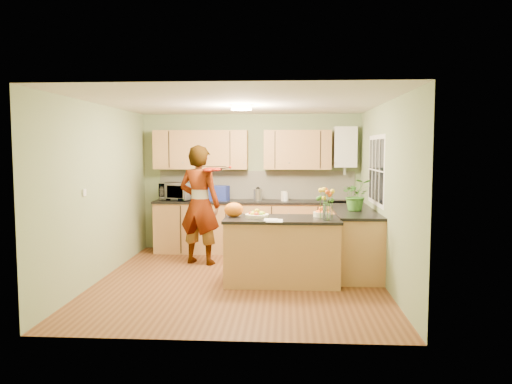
{
  "coord_description": "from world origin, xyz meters",
  "views": [
    {
      "loc": [
        0.65,
        -6.94,
        1.87
      ],
      "look_at": [
        0.2,
        0.5,
        1.22
      ],
      "focal_mm": 35.0,
      "sensor_mm": 36.0,
      "label": 1
    }
  ],
  "objects": [
    {
      "name": "ceiling",
      "position": [
        0.0,
        0.0,
        2.5
      ],
      "size": [
        4.0,
        4.5,
        0.02
      ],
      "primitive_type": "cube",
      "color": "silver",
      "rests_on": "wall_back"
    },
    {
      "name": "boiler",
      "position": [
        1.7,
        2.09,
        1.9
      ],
      "size": [
        0.4,
        0.3,
        0.86
      ],
      "color": "white",
      "rests_on": "wall_back"
    },
    {
      "name": "orange_bowl",
      "position": [
        1.15,
        0.07,
        0.97
      ],
      "size": [
        0.23,
        0.23,
        0.13
      ],
      "color": "#F7EBC5",
      "rests_on": "peninsula_island"
    },
    {
      "name": "flower_vase",
      "position": [
        1.2,
        -0.26,
        1.24
      ],
      "size": [
        0.26,
        0.26,
        0.48
      ],
      "rotation": [
        0.0,
        0.0,
        0.07
      ],
      "color": "silver",
      "rests_on": "peninsula_island"
    },
    {
      "name": "jar_cream",
      "position": [
        0.61,
        1.95,
        1.03
      ],
      "size": [
        0.12,
        0.12,
        0.17
      ],
      "primitive_type": "cylinder",
      "rotation": [
        0.0,
        0.0,
        -0.05
      ],
      "color": "#F7EBC5",
      "rests_on": "back_counter"
    },
    {
      "name": "peninsula_island",
      "position": [
        0.6,
        -0.08,
        0.46
      ],
      "size": [
        1.6,
        0.82,
        0.92
      ],
      "color": "#A57842",
      "rests_on": "floor"
    },
    {
      "name": "back_counter",
      "position": [
        0.1,
        1.95,
        0.47
      ],
      "size": [
        3.64,
        0.62,
        0.94
      ],
      "color": "#A57842",
      "rests_on": "floor"
    },
    {
      "name": "right_counter",
      "position": [
        1.7,
        0.85,
        0.47
      ],
      "size": [
        0.62,
        2.24,
        0.94
      ],
      "color": "#A57842",
      "rests_on": "floor"
    },
    {
      "name": "light_switch",
      "position": [
        -1.99,
        -0.6,
        1.3
      ],
      "size": [
        0.02,
        0.09,
        0.09
      ],
      "primitive_type": "cube",
      "color": "white",
      "rests_on": "wall_left"
    },
    {
      "name": "upper_cabinets",
      "position": [
        -0.18,
        2.08,
        1.85
      ],
      "size": [
        3.2,
        0.34,
        0.7
      ],
      "color": "#A57842",
      "rests_on": "wall_back"
    },
    {
      "name": "microwave",
      "position": [
        -1.32,
        1.95,
        1.1
      ],
      "size": [
        0.66,
        0.55,
        0.32
      ],
      "primitive_type": "imported",
      "rotation": [
        0.0,
        0.0,
        -0.34
      ],
      "color": "white",
      "rests_on": "back_counter"
    },
    {
      "name": "violinist",
      "position": [
        -0.75,
        1.01,
        0.96
      ],
      "size": [
        0.81,
        0.66,
        1.93
      ],
      "primitive_type": "imported",
      "rotation": [
        0.0,
        0.0,
        2.83
      ],
      "color": "#D89D84",
      "rests_on": "floor"
    },
    {
      "name": "jar_white",
      "position": [
        0.64,
        1.91,
        1.02
      ],
      "size": [
        0.11,
        0.11,
        0.15
      ],
      "primitive_type": "cylinder",
      "rotation": [
        0.0,
        0.0,
        0.07
      ],
      "color": "white",
      "rests_on": "back_counter"
    },
    {
      "name": "splashback",
      "position": [
        0.1,
        2.23,
        1.2
      ],
      "size": [
        3.6,
        0.02,
        0.52
      ],
      "primitive_type": "cube",
      "color": "white",
      "rests_on": "back_counter"
    },
    {
      "name": "ceiling_lamp",
      "position": [
        0.0,
        0.3,
        2.46
      ],
      "size": [
        0.3,
        0.3,
        0.07
      ],
      "color": "#FFEABF",
      "rests_on": "ceiling"
    },
    {
      "name": "wall_right",
      "position": [
        2.0,
        0.0,
        1.25
      ],
      "size": [
        0.02,
        4.5,
        2.5
      ],
      "primitive_type": "cube",
      "color": "#8AA072",
      "rests_on": "floor"
    },
    {
      "name": "papers",
      "position": [
        0.5,
        -0.38,
        0.92
      ],
      "size": [
        0.22,
        0.3,
        0.01
      ],
      "primitive_type": "cube",
      "color": "white",
      "rests_on": "peninsula_island"
    },
    {
      "name": "orange_bag",
      "position": [
        -0.08,
        -0.03,
        1.02
      ],
      "size": [
        0.32,
        0.29,
        0.2
      ],
      "primitive_type": "ellipsoid",
      "rotation": [
        0.0,
        0.0,
        0.27
      ],
      "color": "orange",
      "rests_on": "peninsula_island"
    },
    {
      "name": "kettle",
      "position": [
        0.15,
        1.93,
        1.06
      ],
      "size": [
        0.15,
        0.15,
        0.29
      ],
      "rotation": [
        0.0,
        0.0,
        -0.27
      ],
      "color": "#B9B9BE",
      "rests_on": "back_counter"
    },
    {
      "name": "violin",
      "position": [
        -0.55,
        0.79,
        1.54
      ],
      "size": [
        0.63,
        0.55,
        0.16
      ],
      "primitive_type": null,
      "rotation": [
        0.17,
        0.0,
        -0.61
      ],
      "color": "#510A05",
      "rests_on": "violinist"
    },
    {
      "name": "wall_left",
      "position": [
        -2.0,
        0.0,
        1.25
      ],
      "size": [
        0.02,
        4.5,
        2.5
      ],
      "primitive_type": "cube",
      "color": "#8AA072",
      "rests_on": "floor"
    },
    {
      "name": "potted_plant",
      "position": [
        1.7,
        0.57,
        1.18
      ],
      "size": [
        0.48,
        0.43,
        0.48
      ],
      "primitive_type": "imported",
      "rotation": [
        0.0,
        0.0,
        0.13
      ],
      "color": "#3C7A28",
      "rests_on": "right_counter"
    },
    {
      "name": "wall_front",
      "position": [
        0.0,
        -2.25,
        1.25
      ],
      "size": [
        4.0,
        0.02,
        2.5
      ],
      "primitive_type": "cube",
      "color": "#8AA072",
      "rests_on": "floor"
    },
    {
      "name": "window_right",
      "position": [
        1.99,
        0.6,
        1.55
      ],
      "size": [
        0.01,
        1.3,
        1.05
      ],
      "color": "white",
      "rests_on": "wall_right"
    },
    {
      "name": "floor",
      "position": [
        0.0,
        0.0,
        0.0
      ],
      "size": [
        4.5,
        4.5,
        0.0
      ],
      "primitive_type": "plane",
      "color": "brown",
      "rests_on": "ground"
    },
    {
      "name": "wall_back",
      "position": [
        0.0,
        2.25,
        1.25
      ],
      "size": [
        4.0,
        0.02,
        2.5
      ],
      "primitive_type": "cube",
      "color": "#8AA072",
      "rests_on": "floor"
    },
    {
      "name": "fruit_dish",
      "position": [
        0.25,
        -0.08,
        0.96
      ],
      "size": [
        0.33,
        0.33,
        0.12
      ],
      "color": "#F7EBC5",
      "rests_on": "peninsula_island"
    },
    {
      "name": "blue_box",
      "position": [
        -0.56,
        1.95,
        1.07
      ],
      "size": [
        0.37,
        0.3,
        0.26
      ],
      "primitive_type": "cube",
      "rotation": [
        0.0,
        0.0,
        -0.19
      ],
      "color": "navy",
      "rests_on": "back_counter"
    }
  ]
}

